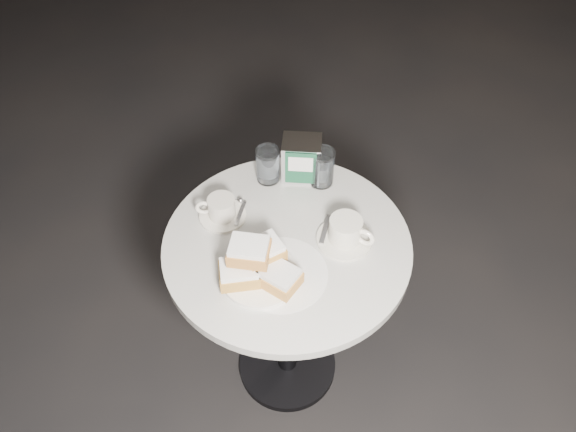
# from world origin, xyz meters

# --- Properties ---
(ground) EXTENTS (7.00, 7.00, 0.00)m
(ground) POSITION_xyz_m (0.00, 0.00, 0.00)
(ground) COLOR black
(ground) RESTS_ON ground
(cafe_table) EXTENTS (0.70, 0.70, 0.74)m
(cafe_table) POSITION_xyz_m (0.00, 0.00, 0.55)
(cafe_table) COLOR black
(cafe_table) RESTS_ON ground
(sugar_spill) EXTENTS (0.32, 0.32, 0.00)m
(sugar_spill) POSITION_xyz_m (-0.00, -0.11, 0.75)
(sugar_spill) COLOR white
(sugar_spill) RESTS_ON cafe_table
(beignet_plate) EXTENTS (0.23, 0.21, 0.13)m
(beignet_plate) POSITION_xyz_m (-0.06, -0.13, 0.79)
(beignet_plate) COLOR white
(beignet_plate) RESTS_ON cafe_table
(coffee_cup_left) EXTENTS (0.16, 0.16, 0.07)m
(coffee_cup_left) POSITION_xyz_m (-0.20, 0.07, 0.78)
(coffee_cup_left) COLOR white
(coffee_cup_left) RESTS_ON cafe_table
(coffee_cup_right) EXTENTS (0.20, 0.20, 0.08)m
(coffee_cup_right) POSITION_xyz_m (0.16, 0.03, 0.78)
(coffee_cup_right) COLOR silver
(coffee_cup_right) RESTS_ON cafe_table
(water_glass_left) EXTENTS (0.08, 0.08, 0.12)m
(water_glass_left) POSITION_xyz_m (-0.09, 0.24, 0.80)
(water_glass_left) COLOR white
(water_glass_left) RESTS_ON cafe_table
(water_glass_right) EXTENTS (0.08, 0.08, 0.12)m
(water_glass_right) POSITION_xyz_m (0.07, 0.25, 0.80)
(water_glass_right) COLOR white
(water_glass_right) RESTS_ON cafe_table
(napkin_dispenser) EXTENTS (0.12, 0.11, 0.14)m
(napkin_dispenser) POSITION_xyz_m (0.01, 0.27, 0.81)
(napkin_dispenser) COLOR silver
(napkin_dispenser) RESTS_ON cafe_table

